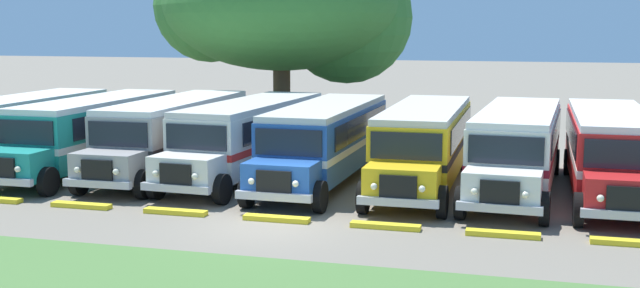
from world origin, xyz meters
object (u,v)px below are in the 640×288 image
Objects in this scene: parked_bus_slot_0 at (19,128)px; parked_bus_slot_1 at (94,130)px; parked_bus_slot_2 at (174,132)px; parked_bus_slot_7 at (610,148)px; parked_bus_slot_6 at (517,145)px; parked_bus_slot_3 at (250,134)px; parked_bus_slot_5 at (424,141)px; parked_bus_slot_4 at (326,139)px; broad_shade_tree at (288,8)px.

parked_bus_slot_0 is 1.00× the size of parked_bus_slot_1.
parked_bus_slot_2 is (6.49, 0.74, 0.00)m from parked_bus_slot_0.
parked_bus_slot_7 is (22.62, 0.76, 0.00)m from parked_bus_slot_0.
parked_bus_slot_2 is 13.08m from parked_bus_slot_6.
parked_bus_slot_2 is 16.13m from parked_bus_slot_7.
parked_bus_slot_1 and parked_bus_slot_6 have the same top height.
parked_bus_slot_2 is at bearing -86.14° from parked_bus_slot_3.
parked_bus_slot_5 and parked_bus_slot_6 have the same top height.
parked_bus_slot_4 is at bearing 91.07° from parked_bus_slot_1.
parked_bus_slot_2 is 1.00× the size of parked_bus_slot_7.
parked_bus_slot_4 is (12.74, 0.45, 0.00)m from parked_bus_slot_0.
broad_shade_tree is at bearing -143.34° from parked_bus_slot_5.
broad_shade_tree reaches higher than parked_bus_slot_0.
parked_bus_slot_3 is (3.17, 0.01, 0.00)m from parked_bus_slot_2.
parked_bus_slot_4 is 13.81m from broad_shade_tree.
parked_bus_slot_6 is 3.05m from parked_bus_slot_7.
parked_bus_slot_6 is at bearing 89.22° from parked_bus_slot_2.
parked_bus_slot_0 is at bearing -84.94° from parked_bus_slot_6.
parked_bus_slot_7 is at bearing 94.58° from parked_bus_slot_6.
parked_bus_slot_7 is at bearing -37.34° from broad_shade_tree.
parked_bus_slot_4 is 6.84m from parked_bus_slot_6.
parked_bus_slot_2 and parked_bus_slot_4 have the same top height.
parked_bus_slot_3 is 0.85× the size of broad_shade_tree.
broad_shade_tree reaches higher than parked_bus_slot_7.
parked_bus_slot_2 is 9.84m from parked_bus_slot_5.
parked_bus_slot_6 is 0.85× the size of broad_shade_tree.
parked_bus_slot_0 and parked_bus_slot_2 have the same top height.
parked_bus_slot_3 is 1.01× the size of parked_bus_slot_5.
parked_bus_slot_4 is 1.00× the size of parked_bus_slot_5.
parked_bus_slot_2 is 1.00× the size of parked_bus_slot_4.
parked_bus_slot_0 is 0.99× the size of parked_bus_slot_6.
parked_bus_slot_0 is 12.74m from parked_bus_slot_4.
parked_bus_slot_3 is at bearing -91.09° from parked_bus_slot_5.
parked_bus_slot_1 is 6.44m from parked_bus_slot_3.
parked_bus_slot_5 is (6.67, -0.06, 0.00)m from parked_bus_slot_3.
parked_bus_slot_0 is at bearing -83.95° from parked_bus_slot_2.
broad_shade_tree is at bearing 147.86° from parked_bus_slot_0.
parked_bus_slot_2 and parked_bus_slot_6 have the same top height.
parked_bus_slot_7 is (16.13, 0.01, 0.00)m from parked_bus_slot_2.
parked_bus_slot_7 is (9.88, 0.30, 0.00)m from parked_bus_slot_4.
broad_shade_tree is (-8.76, 11.55, 5.01)m from parked_bus_slot_5.
parked_bus_slot_5 is 0.99× the size of parked_bus_slot_6.
parked_bus_slot_0 is at bearing -88.11° from parked_bus_slot_5.
parked_bus_slot_0 and parked_bus_slot_7 have the same top height.
parked_bus_slot_0 is 19.58m from parked_bus_slot_6.
parked_bus_slot_1 and parked_bus_slot_5 have the same top height.
parked_bus_slot_0 is 16.35m from parked_bus_slot_5.
parked_bus_slot_0 is at bearing -81.92° from parked_bus_slot_3.
parked_bus_slot_3 is 1.01× the size of parked_bus_slot_4.
parked_bus_slot_7 is (12.96, -0.00, 0.00)m from parked_bus_slot_3.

